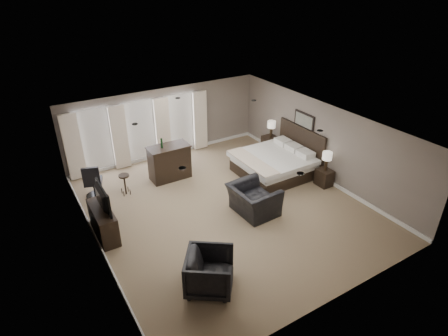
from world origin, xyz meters
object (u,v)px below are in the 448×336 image
lamp_far (271,129)px  bar_counter (170,162)px  bed (276,154)px  tv (100,207)px  nightstand_far (270,145)px  desk_chair (93,180)px  nightstand_near (324,177)px  lamp_near (326,161)px  bar_stool_right (174,161)px  bar_stool_left (125,185)px  armchair_near (254,195)px  armchair_far (210,270)px  dresser (103,222)px

lamp_far → bar_counter: bearing=177.6°
bed → tv: bearing=-176.9°
nightstand_far → desk_chair: bearing=177.3°
nightstand_near → bar_counter: bar_counter is taller
lamp_near → bar_stool_right: 5.12m
bar_stool_left → nightstand_far: bearing=0.5°
tv → bar_stool_right: size_ratio=1.34×
lamp_far → bar_stool_right: (-3.83, 0.47, -0.55)m
nightstand_near → armchair_near: (-2.91, -0.08, 0.30)m
bed → nightstand_far: (0.89, 1.45, -0.43)m
nightstand_near → nightstand_far: nightstand_far is taller
nightstand_far → bar_counter: bar_counter is taller
armchair_near → bar_stool_left: (-2.86, 2.93, -0.24)m
tv → nightstand_far: bearing=-75.6°
nightstand_near → bar_counter: 5.16m
armchair_near → nightstand_far: bearing=-46.8°
tv → bar_counter: size_ratio=0.83×
bed → armchair_far: bearing=-142.9°
bar_counter → tv: bearing=-145.1°
nightstand_near → tv: 7.04m
armchair_far → bar_stool_right: armchair_far is taller
lamp_near → desk_chair: bearing=154.2°
lamp_far → dresser: bearing=-165.6°
tv → nightstand_near: bearing=-99.2°
bar_stool_right → bar_counter: bearing=-135.4°
bar_stool_right → nightstand_far: bearing=-7.1°
dresser → nightstand_near: bearing=-9.2°
nightstand_far → bar_counter: 4.15m
armchair_near → bar_stool_right: armchair_near is taller
nightstand_near → bar_stool_left: bearing=153.7°
bed → bar_stool_right: 3.53m
bar_stool_right → nightstand_near: bearing=-41.4°
lamp_near → armchair_near: lamp_near is taller
bar_stool_right → lamp_far: bearing=-7.1°
armchair_near → bed: bearing=-55.3°
dresser → bar_stool_right: 3.82m
nightstand_far → lamp_far: 0.65m
dresser → bar_counter: bearing=34.9°
lamp_far → dresser: 7.17m
bed → armchair_near: 2.54m
desk_chair → lamp_far: bearing=-164.3°
dresser → desk_chair: bearing=82.2°
lamp_far → desk_chair: (-6.63, 0.31, -0.40)m
tv → bar_stool_left: (1.15, 1.72, -0.55)m
tv → desk_chair: 2.13m
armchair_far → lamp_far: bearing=-12.2°
bed → armchair_far: size_ratio=2.29×
armchair_far → dresser: bearing=61.2°
lamp_far → tv: bearing=-165.6°
nightstand_near → lamp_near: lamp_near is taller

